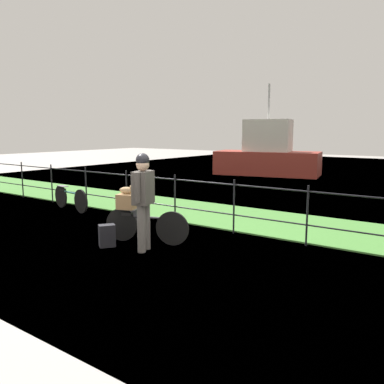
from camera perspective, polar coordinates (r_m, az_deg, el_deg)
ground_plane at (r=6.62m, az=-2.65°, el=-9.37°), size 60.00×60.00×0.00m
grass_strip at (r=9.29m, az=9.99°, el=-4.08°), size 27.00×2.40×0.03m
harbor_water at (r=17.68m, az=22.81°, el=1.39°), size 30.00×30.00×0.00m
iron_fence at (r=8.03m, az=5.99°, el=-1.51°), size 18.04×0.04×1.10m
bicycle_main at (r=7.44m, az=-6.63°, el=-4.73°), size 1.56×0.56×0.62m
wooden_crate at (r=7.51m, az=-9.25°, el=-1.31°), size 0.40×0.38×0.28m
terrier_dog at (r=7.46m, az=-9.11°, el=0.31°), size 0.32×0.22×0.18m
cyclist_person at (r=6.84m, az=-6.96°, el=-0.18°), size 0.37×0.52×1.68m
backpack_on_paving at (r=7.34m, az=-12.00°, el=-6.10°), size 0.30×0.33×0.40m
mooring_bollard at (r=9.09m, az=-8.40°, el=-2.83°), size 0.20×0.20×0.50m
bicycle_parked at (r=10.89m, az=-16.96°, el=-0.81°), size 1.66×0.35×0.60m
moored_boat_near at (r=19.03m, az=10.66°, el=5.18°), size 5.01×2.79×4.16m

